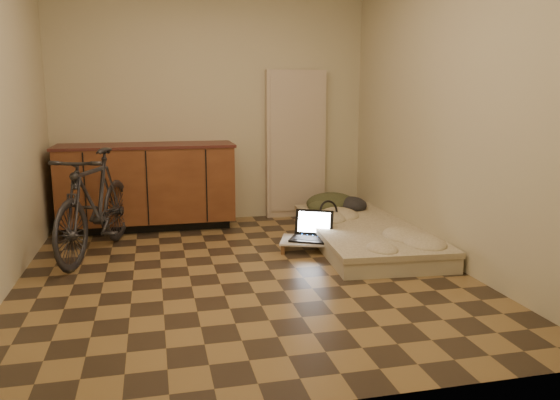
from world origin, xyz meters
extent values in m
cube|color=brown|center=(0.00, 0.00, 0.00)|extent=(3.50, 4.00, 0.00)
cube|color=beige|center=(0.00, 2.00, 1.30)|extent=(3.50, 0.00, 2.60)
cube|color=beige|center=(0.00, -2.00, 1.30)|extent=(3.50, 0.00, 2.60)
cube|color=beige|center=(1.75, 0.00, 1.30)|extent=(0.00, 4.00, 2.60)
cube|color=black|center=(-0.75, 1.74, 0.05)|extent=(1.70, 0.48, 0.10)
cube|color=#532A17|center=(-0.75, 1.70, 0.49)|extent=(1.80, 0.60, 0.78)
cube|color=#471F1A|center=(-0.75, 1.70, 0.90)|extent=(1.84, 0.62, 0.03)
cube|color=beige|center=(0.95, 1.94, 0.85)|extent=(0.70, 0.10, 1.70)
imported|color=black|center=(-1.20, 0.78, 0.52)|extent=(0.95, 1.68, 1.04)
cube|color=#B9B094|center=(1.30, 0.61, 0.07)|extent=(1.15, 2.16, 0.13)
cube|color=beige|center=(1.30, 0.61, 0.16)|extent=(1.17, 2.18, 0.05)
cube|color=brown|center=(0.43, 0.41, 0.04)|extent=(0.04, 0.04, 0.08)
cube|color=brown|center=(0.54, 0.73, 0.04)|extent=(0.04, 0.04, 0.08)
cube|color=brown|center=(0.94, 0.23, 0.04)|extent=(0.04, 0.04, 0.08)
cube|color=brown|center=(1.06, 0.54, 0.04)|extent=(0.04, 0.04, 0.08)
cube|color=silver|center=(0.74, 0.48, 0.09)|extent=(0.70, 0.57, 0.02)
cube|color=black|center=(0.71, 0.47, 0.11)|extent=(0.44, 0.40, 0.02)
cube|color=black|center=(0.78, 0.61, 0.23)|extent=(0.35, 0.23, 0.23)
cube|color=white|center=(0.78, 0.61, 0.23)|extent=(0.30, 0.19, 0.19)
ellipsoid|color=silver|center=(0.89, 0.36, 0.12)|extent=(0.09, 0.12, 0.04)
camera|label=1|loc=(-0.68, -4.22, 1.43)|focal=35.00mm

